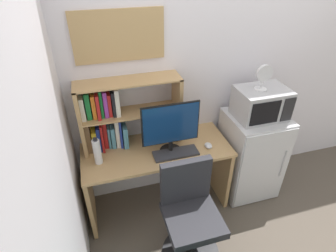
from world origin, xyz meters
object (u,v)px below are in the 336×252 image
Objects in this scene: computer_mouse at (208,146)px; desk_fan at (263,76)px; wall_corkboard at (119,36)px; hutch_bookshelf at (114,116)px; monitor at (171,127)px; desk_chair at (190,219)px; microwave at (261,103)px; water_bottle at (97,151)px; mini_fridge at (250,154)px; keyboard at (176,153)px.

computer_mouse is 0.38× the size of desk_fan.
hutch_bookshelf is at bearing -140.93° from wall_corkboard.
desk_fan reaches higher than computer_mouse.
wall_corkboard reaches higher than monitor.
computer_mouse is at bearing 54.61° from desk_chair.
microwave is (1.32, -0.20, 0.03)m from hutch_bookshelf.
desk_fan is (1.47, 0.01, 0.49)m from water_bottle.
hutch_bookshelf reaches higher than desk_chair.
desk_fan reaches higher than hutch_bookshelf.
mini_fridge is (0.53, 0.07, -0.28)m from computer_mouse.
wall_corkboard reaches higher than microwave.
hutch_bookshelf is 2.22× the size of keyboard.
desk_fan is (1.28, -0.21, 0.30)m from hutch_bookshelf.
hutch_bookshelf is at bearing 170.81° from desk_fan.
microwave is 0.64× the size of wall_corkboard.
computer_mouse is at bearing -3.63° from water_bottle.
water_bottle reaches higher than mini_fridge.
wall_corkboard is at bearing 39.07° from hutch_bookshelf.
hutch_bookshelf is 0.50m from monitor.
mini_fridge is 0.87m from desk_fan.
desk_fan is at bearing 8.32° from computer_mouse.
desk_fan is at bearing 2.36° from monitor.
water_bottle is (-0.19, -0.22, -0.19)m from hutch_bookshelf.
water_bottle is at bearing -131.00° from hutch_bookshelf.
microwave is at bearing 32.44° from desk_chair.
hutch_bookshelf is 1.92× the size of microwave.
microwave is at bearing -8.70° from hutch_bookshelf.
wall_corkboard reaches higher than computer_mouse.
hutch_bookshelf is at bearing 121.23° from desk_chair.
keyboard is 0.32m from computer_mouse.
desk_fan reaches higher than mini_fridge.
monitor is at bearing -177.60° from mini_fridge.
hutch_bookshelf is at bearing 151.24° from monitor.
computer_mouse is at bearing 2.46° from keyboard.
mini_fridge is 1.01× the size of desk_chair.
water_bottle is 0.95m from wall_corkboard.
mini_fridge is (0.88, 0.04, -0.53)m from monitor.
computer_mouse is 0.10× the size of mini_fridge.
hutch_bookshelf is 1.34m from microwave.
wall_corkboard reaches higher than desk_fan.
mini_fridge is 3.95× the size of desk_fan.
monitor is 0.55× the size of mini_fridge.
wall_corkboard is (-1.20, 0.30, 1.22)m from mini_fridge.
computer_mouse is 0.99m from water_bottle.
microwave is 1.98× the size of desk_fan.
wall_corkboard is at bearing 133.92° from monitor.
microwave is 0.51× the size of desk_chair.
monitor is 0.78m from desk_chair.
wall_corkboard is (-0.36, 0.39, 0.95)m from keyboard.
water_bottle is at bearing 173.47° from keyboard.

